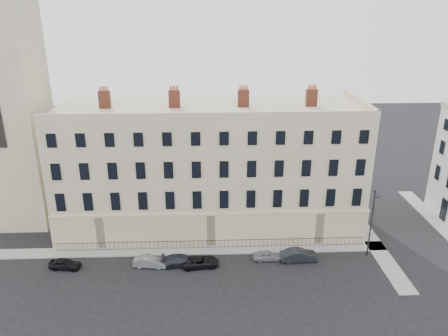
{
  "coord_description": "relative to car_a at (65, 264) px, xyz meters",
  "views": [
    {
      "loc": [
        -6.33,
        -38.13,
        26.54
      ],
      "look_at": [
        -4.34,
        10.0,
        8.11
      ],
      "focal_mm": 35.0,
      "sensor_mm": 36.0,
      "label": 1
    }
  ],
  "objects": [
    {
      "name": "railings",
      "position": [
        15.54,
        3.39,
        -0.01
      ],
      "size": [
        35.0,
        0.04,
        0.96
      ],
      "color": "black",
      "rests_on": "ground"
    },
    {
      "name": "ground",
      "position": [
        21.54,
        -2.01,
        -0.56
      ],
      "size": [
        160.0,
        160.0,
        0.0
      ],
      "primitive_type": "plane",
      "color": "black",
      "rests_on": "ground"
    },
    {
      "name": "pavement_terrace",
      "position": [
        11.54,
        2.99,
        -0.5
      ],
      "size": [
        48.0,
        2.0,
        0.12
      ],
      "primitive_type": "cube",
      "color": "gray",
      "rests_on": "ground"
    },
    {
      "name": "pavement_adjacent",
      "position": [
        44.54,
        7.99,
        -0.5
      ],
      "size": [
        2.0,
        20.0,
        0.12
      ],
      "primitive_type": "cube",
      "color": "gray",
      "rests_on": "ground"
    },
    {
      "name": "car_d",
      "position": [
        14.33,
        -0.17,
        -0.01
      ],
      "size": [
        4.14,
        2.24,
        1.1
      ],
      "primitive_type": "imported",
      "rotation": [
        0.0,
        0.0,
        1.68
      ],
      "color": "black",
      "rests_on": "ground"
    },
    {
      "name": "streetlamp",
      "position": [
        32.88,
        1.09,
        3.86
      ],
      "size": [
        0.55,
        1.7,
        7.99
      ],
      "rotation": [
        0.0,
        0.0,
        0.23
      ],
      "color": "#27272B",
      "rests_on": "ground"
    },
    {
      "name": "church_tower",
      "position": [
        -8.46,
        11.99,
        18.1
      ],
      "size": [
        8.0,
        8.13,
        44.0
      ],
      "color": "#B9AD89",
      "rests_on": "ground"
    },
    {
      "name": "car_b",
      "position": [
        8.97,
        0.02,
        0.02
      ],
      "size": [
        3.67,
        1.63,
        1.17
      ],
      "primitive_type": "imported",
      "rotation": [
        0.0,
        0.0,
        1.46
      ],
      "color": "slate",
      "rests_on": "ground"
    },
    {
      "name": "car_e",
      "position": [
        21.66,
        0.77,
        -0.02
      ],
      "size": [
        3.17,
        1.28,
        1.08
      ],
      "primitive_type": "imported",
      "rotation": [
        0.0,
        0.0,
        1.57
      ],
      "color": "gray",
      "rests_on": "ground"
    },
    {
      "name": "car_c",
      "position": [
        12.24,
        0.15,
        0.03
      ],
      "size": [
        4.18,
        1.9,
        1.19
      ],
      "primitive_type": "imported",
      "rotation": [
        0.0,
        0.0,
        1.63
      ],
      "color": "#22242D",
      "rests_on": "ground"
    },
    {
      "name": "car_f",
      "position": [
        25.07,
        0.47,
        0.1
      ],
      "size": [
        4.12,
        1.63,
        1.34
      ],
      "primitive_type": "imported",
      "rotation": [
        0.0,
        0.0,
        1.62
      ],
      "color": "black",
      "rests_on": "ground"
    },
    {
      "name": "terrace",
      "position": [
        15.57,
        9.96,
        6.93
      ],
      "size": [
        36.22,
        12.22,
        17.0
      ],
      "color": "#B9AD89",
      "rests_on": "ground"
    },
    {
      "name": "car_a",
      "position": [
        0.0,
        0.0,
        0.0
      ],
      "size": [
        3.46,
        1.76,
        1.13
      ],
      "primitive_type": "imported",
      "rotation": [
        0.0,
        0.0,
        1.44
      ],
      "color": "black",
      "rests_on": "ground"
    },
    {
      "name": "pavement_east_return",
      "position": [
        34.54,
        5.99,
        -0.5
      ],
      "size": [
        2.0,
        24.0,
        0.12
      ],
      "primitive_type": "cube",
      "color": "gray",
      "rests_on": "ground"
    }
  ]
}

